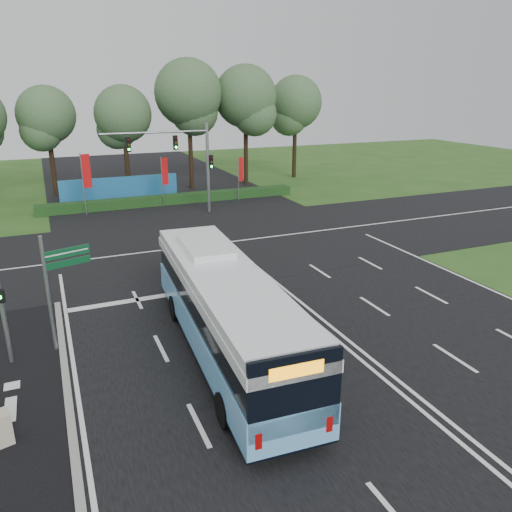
{
  "coord_description": "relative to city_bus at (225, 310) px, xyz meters",
  "views": [
    {
      "loc": [
        -9.89,
        -17.13,
        9.61
      ],
      "look_at": [
        -1.76,
        2.0,
        2.53
      ],
      "focal_mm": 35.0,
      "sensor_mm": 36.0,
      "label": 1
    }
  ],
  "objects": [
    {
      "name": "eucalyptus_row",
      "position": [
        3.74,
        32.13,
        6.19
      ],
      "size": [
        41.4,
        8.34,
        12.19
      ],
      "color": "black",
      "rests_on": "ground"
    },
    {
      "name": "road_main",
      "position": [
        4.42,
        1.36,
        -1.81
      ],
      "size": [
        20.0,
        120.0,
        0.04
      ],
      "primitive_type": "cube",
      "color": "black",
      "rests_on": "ground"
    },
    {
      "name": "banner_flag_right",
      "position": [
        10.3,
        24.85,
        0.72
      ],
      "size": [
        0.53,
        0.27,
        3.87
      ],
      "rotation": [
        0.0,
        0.0,
        0.41
      ],
      "color": "gray",
      "rests_on": "ground"
    },
    {
      "name": "banner_flag_left",
      "position": [
        -2.57,
        24.57,
        1.32
      ],
      "size": [
        0.71,
        0.2,
        4.85
      ],
      "rotation": [
        0.0,
        0.0,
        0.22
      ],
      "color": "gray",
      "rests_on": "ground"
    },
    {
      "name": "pedestrian_signal",
      "position": [
        -7.44,
        2.43,
        0.35
      ],
      "size": [
        0.33,
        0.44,
        3.99
      ],
      "rotation": [
        0.0,
        0.0,
        -0.04
      ],
      "color": "gray",
      "rests_on": "ground"
    },
    {
      "name": "road_cross",
      "position": [
        4.42,
        13.36,
        -1.8
      ],
      "size": [
        120.0,
        14.0,
        0.05
      ],
      "primitive_type": "cube",
      "color": "black",
      "rests_on": "ground"
    },
    {
      "name": "traffic_light_gantry",
      "position": [
        4.63,
        21.86,
        2.83
      ],
      "size": [
        8.41,
        0.28,
        7.0
      ],
      "color": "gray",
      "rests_on": "ground"
    },
    {
      "name": "hedge",
      "position": [
        4.42,
        25.86,
        -1.43
      ],
      "size": [
        22.0,
        1.2,
        0.8
      ],
      "primitive_type": "cube",
      "color": "#173B15",
      "rests_on": "ground"
    },
    {
      "name": "blue_hoarding",
      "position": [
        0.42,
        28.36,
        -0.73
      ],
      "size": [
        10.0,
        0.3,
        2.2
      ],
      "primitive_type": "cube",
      "color": "#1C629C",
      "rests_on": "ground"
    },
    {
      "name": "street_sign",
      "position": [
        -5.56,
        2.95,
        1.01
      ],
      "size": [
        1.72,
        0.61,
        4.58
      ],
      "rotation": [
        0.0,
        0.0,
        0.3
      ],
      "color": "gray",
      "rests_on": "ground"
    },
    {
      "name": "kerb_strip",
      "position": [
        -5.68,
        -1.64,
        -1.77
      ],
      "size": [
        0.25,
        18.0,
        0.12
      ],
      "primitive_type": "cube",
      "color": "gray",
      "rests_on": "ground"
    },
    {
      "name": "city_bus",
      "position": [
        0.0,
        0.0,
        0.0
      ],
      "size": [
        3.34,
        12.78,
        3.63
      ],
      "rotation": [
        0.0,
        0.0,
        -0.06
      ],
      "color": "#67B3EE",
      "rests_on": "ground"
    },
    {
      "name": "ground",
      "position": [
        4.42,
        1.36,
        -1.83
      ],
      "size": [
        120.0,
        120.0,
        0.0
      ],
      "primitive_type": "plane",
      "color": "#28501A",
      "rests_on": "ground"
    },
    {
      "name": "banner_flag_mid",
      "position": [
        3.66,
        25.18,
        0.9
      ],
      "size": [
        0.6,
        0.19,
        4.15
      ],
      "rotation": [
        0.0,
        0.0,
        0.23
      ],
      "color": "gray",
      "rests_on": "ground"
    }
  ]
}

